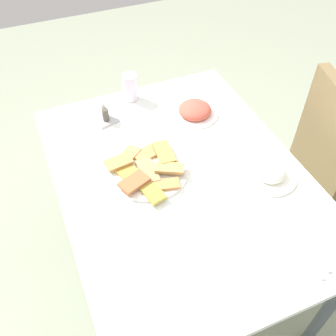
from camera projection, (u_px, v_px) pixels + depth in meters
ground_plane at (178, 270)px, 1.92m from camera, size 6.00×6.00×0.00m
dining_table at (181, 188)px, 1.46m from camera, size 1.18×0.89×0.70m
pide_platter at (147, 169)px, 1.41m from camera, size 0.33×0.31×0.04m
salad_plate_greens at (195, 111)px, 1.64m from camera, size 0.20×0.20×0.06m
salad_plate_rice at (270, 173)px, 1.39m from camera, size 0.20×0.20×0.06m
soda_can at (130, 87)px, 1.69m from camera, size 0.08×0.08×0.12m
paper_napkin at (313, 250)px, 1.19m from camera, size 0.15×0.15×0.00m
fork at (309, 251)px, 1.18m from camera, size 0.19×0.05×0.00m
spoon at (318, 247)px, 1.19m from camera, size 0.17×0.06×0.00m
condiment_caddy at (105, 115)px, 1.61m from camera, size 0.11×0.11×0.09m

